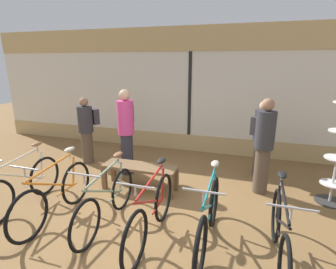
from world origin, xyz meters
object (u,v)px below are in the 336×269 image
Objects in this scene: bicycle_far_left at (23,186)px; bicycle_left at (55,195)px; display_bench at (140,170)px; customer_by_window at (264,145)px; bicycle_center_left at (107,201)px; customer_near_bench at (261,137)px; bicycle_far_right at (280,235)px; bicycle_center_right at (152,213)px; customer_near_rack at (126,129)px; bicycle_right at (208,219)px; customer_mid_floor at (87,128)px.

bicycle_left reaches higher than bicycle_far_left.
customer_by_window is (2.17, 0.58, 0.53)m from display_bench.
customer_near_bench reaches higher than bicycle_center_left.
customer_near_bench is (-0.18, 2.62, 0.46)m from bicycle_far_right.
bicycle_center_right is 1.59m from bicycle_far_right.
display_bench is 0.80× the size of customer_by_window.
display_bench is 1.03m from customer_near_rack.
bicycle_left reaches higher than bicycle_center_left.
bicycle_far_right reaches higher than bicycle_far_left.
bicycle_far_left is 1.96m from display_bench.
bicycle_right reaches higher than bicycle_center_left.
bicycle_right is 1.14× the size of customer_mid_floor.
bicycle_far_right is (3.90, -0.11, 0.01)m from bicycle_far_left.
customer_near_bench is at bearing 49.56° from bicycle_center_left.
customer_near_rack is 1.16× the size of customer_mid_floor.
customer_by_window is at bearing 68.85° from bicycle_right.
customer_near_bench is at bearing 6.32° from customer_mid_floor.
bicycle_far_right is at bearing -85.09° from customer_by_window.
bicycle_left is 2.41m from customer_mid_floor.
bicycle_right is 2.80m from customer_near_rack.
bicycle_center_right is 2.42m from customer_by_window.
customer_by_window reaches higher than customer_mid_floor.
customer_near_bench is (2.71, 0.72, -0.13)m from customer_near_rack.
bicycle_right is 1.12× the size of customer_near_bench.
bicycle_left and bicycle_center_right have the same top height.
customer_near_rack reaches higher than bicycle_far_left.
display_bench is at bearing 36.59° from bicycle_far_left.
bicycle_center_left is 2.86m from customer_by_window.
bicycle_far_right is at bearing -4.91° from bicycle_right.
bicycle_center_right is at bearing -127.40° from customer_by_window.
bicycle_left is at bearing -138.71° from customer_near_bench.
customer_mid_floor is at bearing 112.14° from bicycle_left.
bicycle_far_right is at bearing 0.81° from bicycle_center_right.
bicycle_left reaches higher than bicycle_far_right.
customer_near_bench is at bearing 32.00° from display_bench.
bicycle_far_left is 1.07× the size of customer_near_bench.
bicycle_center_left is 0.96× the size of bicycle_center_right.
bicycle_far_right is at bearing -86.08° from customer_near_bench.
bicycle_far_right is (3.16, 0.00, -0.00)m from bicycle_left.
bicycle_far_right is at bearing -1.59° from bicycle_far_left.
bicycle_far_right is at bearing -28.77° from display_bench.
customer_near_bench is at bearing 41.29° from bicycle_left.
bicycle_far_right is 2.66m from display_bench.
bicycle_far_right is 1.11× the size of customer_mid_floor.
customer_by_window is (1.44, 1.88, 0.52)m from bicycle_center_right.
bicycle_center_right is at bearing -118.17° from customer_near_bench.
customer_near_bench is at bearing 75.29° from bicycle_right.
bicycle_right is at bearing -39.16° from display_bench.
bicycle_left is 1.04× the size of bicycle_center_left.
bicycle_right is 3.87m from customer_mid_floor.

